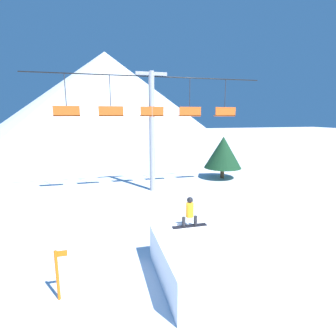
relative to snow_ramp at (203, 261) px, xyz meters
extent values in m
plane|color=white|center=(-0.70, 0.30, -0.73)|extent=(220.00, 220.00, 0.00)
cone|color=silver|center=(-0.70, 73.27, 11.21)|extent=(65.54, 65.54, 23.88)
cube|color=white|center=(0.00, 0.00, 0.00)|extent=(3.19, 4.09, 1.46)
cube|color=silver|center=(0.00, 1.99, 0.70)|extent=(3.19, 0.10, 0.06)
cube|color=black|center=(-0.02, 1.47, 0.75)|extent=(1.48, 0.26, 0.03)
cylinder|color=black|center=(-0.28, 1.47, 0.96)|extent=(0.14, 0.14, 0.40)
cylinder|color=black|center=(0.24, 1.47, 0.96)|extent=(0.14, 0.14, 0.40)
cylinder|color=orange|center=(-0.02, 1.47, 1.46)|extent=(0.32, 0.32, 0.59)
sphere|color=black|center=(-0.02, 1.47, 1.88)|extent=(0.25, 0.25, 0.25)
cylinder|color=#9E9EA3|center=(0.58, 12.16, 3.93)|extent=(0.44, 0.44, 9.32)
cube|color=#9E9EA3|center=(0.58, 12.16, 8.39)|extent=(2.40, 0.24, 0.24)
cylinder|color=black|center=(0.58, 12.16, 8.19)|extent=(18.21, 0.08, 0.08)
cylinder|color=#28282D|center=(-5.61, 12.16, 6.72)|extent=(0.06, 0.06, 2.92)
cube|color=#E05619|center=(-5.61, 12.16, 5.26)|extent=(1.80, 0.44, 0.08)
cube|color=#E05619|center=(-5.61, 11.98, 5.61)|extent=(1.80, 0.08, 0.70)
cylinder|color=#28282D|center=(-2.52, 12.16, 6.72)|extent=(0.06, 0.06, 2.92)
cube|color=#E05619|center=(-2.52, 12.16, 5.26)|extent=(1.80, 0.44, 0.08)
cube|color=#E05619|center=(-2.52, 11.98, 5.61)|extent=(1.80, 0.08, 0.70)
cylinder|color=#28282D|center=(0.58, 12.16, 6.72)|extent=(0.06, 0.06, 2.92)
cube|color=#E05619|center=(0.58, 12.16, 5.26)|extent=(1.80, 0.44, 0.08)
cube|color=#E05619|center=(0.58, 11.98, 5.61)|extent=(1.80, 0.08, 0.70)
cylinder|color=#28282D|center=(3.67, 12.16, 6.72)|extent=(0.06, 0.06, 2.92)
cube|color=#E05619|center=(3.67, 12.16, 5.26)|extent=(1.80, 0.44, 0.08)
cube|color=#E05619|center=(3.67, 11.98, 5.61)|extent=(1.80, 0.08, 0.70)
cylinder|color=#28282D|center=(6.77, 12.16, 6.72)|extent=(0.06, 0.06, 2.92)
cube|color=#E05619|center=(6.77, 12.16, 5.26)|extent=(1.80, 0.44, 0.08)
cube|color=#E05619|center=(6.77, 11.98, 5.61)|extent=(1.80, 0.08, 0.70)
cylinder|color=#4C3823|center=(7.99, 14.52, -0.21)|extent=(0.39, 0.39, 1.05)
cone|color=#14381E|center=(7.99, 14.52, 1.83)|extent=(3.56, 3.56, 3.03)
cylinder|color=orange|center=(-5.04, 0.16, 0.15)|extent=(0.10, 0.10, 1.76)
cube|color=orange|center=(-4.86, 0.16, 0.90)|extent=(0.36, 0.02, 0.20)
camera|label=1|loc=(-3.51, -8.21, 5.28)|focal=28.00mm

